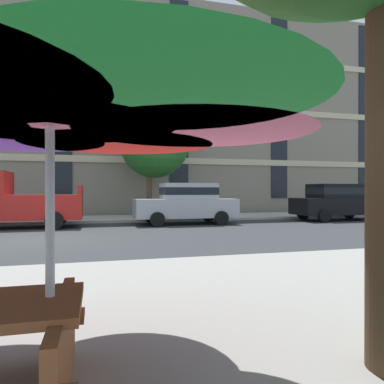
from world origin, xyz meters
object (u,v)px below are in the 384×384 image
street_tree_middle (152,143)px  patio_umbrella (50,96)px  sedan_black (337,201)px  pickup_red (7,202)px  sedan_silver (186,202)px

street_tree_middle → patio_umbrella: (-3.09, -15.91, -1.85)m
sedan_black → street_tree_middle: 9.68m
pickup_red → sedan_black: size_ratio=1.16×
pickup_red → patio_umbrella: patio_umbrella is taller
sedan_silver → street_tree_middle: street_tree_middle is taller
sedan_silver → sedan_black: size_ratio=1.00×
patio_umbrella → sedan_silver: bearing=72.1°
sedan_silver → patio_umbrella: 13.39m
pickup_red → sedan_silver: pickup_red is taller
sedan_silver → patio_umbrella: patio_umbrella is taller
pickup_red → sedan_silver: bearing=-0.0°
pickup_red → street_tree_middle: 7.50m
patio_umbrella → pickup_red: bearing=103.4°
sedan_silver → pickup_red: bearing=180.0°
sedan_silver → patio_umbrella: bearing=-107.9°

